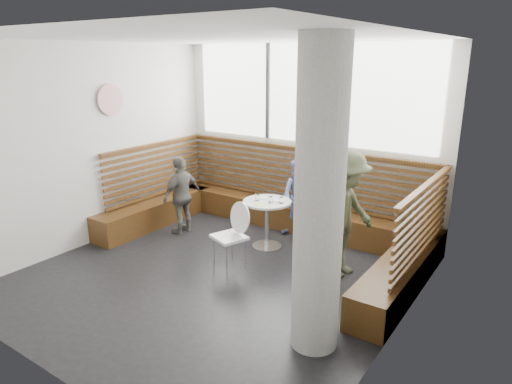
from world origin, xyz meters
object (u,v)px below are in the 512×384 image
Objects in this scene: child_left at (182,195)px; concrete_column at (319,202)px; cafe_table at (267,214)px; adult_man at (344,215)px; child_back at (300,199)px; cafe_chair at (232,229)px.

concrete_column is at bearing 69.05° from child_left.
concrete_column is at bearing -45.82° from cafe_table.
adult_man reaches higher than child_back.
adult_man is at bearing -39.01° from child_back.
cafe_chair is 1.56m from child_back.
child_left is at bearing -170.22° from cafe_table.
cafe_chair is at bearing -102.08° from child_back.
cafe_table is 0.86m from cafe_chair.
cafe_chair is at bearing 73.60° from child_left.
adult_man is at bearing 95.78° from child_left.
child_left is (-1.54, 0.58, 0.11)m from cafe_chair.
cafe_chair is (-1.88, 1.03, -1.03)m from concrete_column.
cafe_chair is at bearing 127.78° from adult_man.
concrete_column reaches higher than child_left.
adult_man reaches higher than cafe_table.
concrete_column is 1.88m from adult_man.
child_back is at bearing 72.12° from cafe_table.
cafe_table is 1.61m from child_left.
cafe_table is 0.58× the size of child_back.
child_left is (-3.42, 1.62, -0.92)m from concrete_column.
child_left is at bearing -154.53° from child_back.
concrete_column is 2.38m from cafe_chair.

